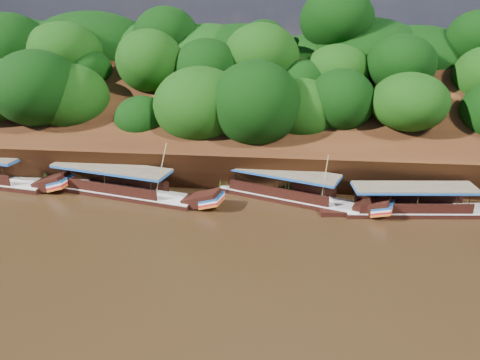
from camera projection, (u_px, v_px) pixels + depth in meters
The scene contains 6 objects.
ground at pixel (284, 250), 31.33m from camera, with size 160.00×160.00×0.00m, color black.
riverbank at pixel (288, 131), 51.62m from camera, with size 120.00×30.06×19.40m.
boat_0 at pixel (431, 207), 36.34m from camera, with size 14.21×3.34×5.87m.
boat_1 at pixel (298, 195), 38.47m from camera, with size 14.07×6.73×5.09m.
boat_2 at pixel (130, 190), 39.41m from camera, with size 15.79×5.55×5.58m.
reeds at pixel (247, 182), 40.19m from camera, with size 48.85×1.97×2.00m.
Camera 1 is at (-0.07, -27.51, 15.99)m, focal length 35.00 mm.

